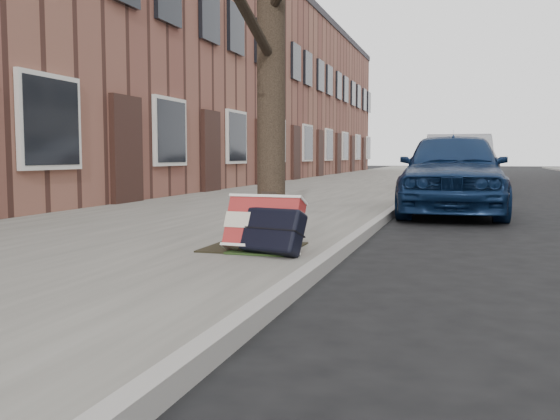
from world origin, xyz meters
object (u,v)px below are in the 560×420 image
(suitcase_red, at_px, (264,224))
(car_near_mid, at_px, (458,163))
(suitcase_navy, at_px, (273,231))
(car_near_front, at_px, (453,172))

(suitcase_red, bearing_deg, car_near_mid, 87.95)
(suitcase_red, xyz_separation_m, suitcase_navy, (0.11, -0.09, -0.04))
(car_near_mid, bearing_deg, suitcase_red, -98.59)
(suitcase_red, xyz_separation_m, car_near_mid, (1.50, 12.09, 0.41))
(suitcase_red, relative_size, suitcase_navy, 1.21)
(suitcase_red, distance_m, suitcase_navy, 0.15)
(car_near_front, xyz_separation_m, car_near_mid, (0.02, 6.33, 0.07))
(suitcase_red, relative_size, car_near_front, 0.16)
(suitcase_red, distance_m, car_near_front, 5.96)
(suitcase_navy, bearing_deg, suitcase_red, 156.12)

